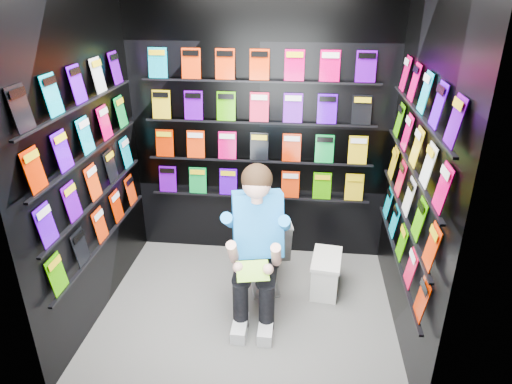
# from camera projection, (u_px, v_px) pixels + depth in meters

# --- Properties ---
(floor) EXTENTS (2.40, 2.40, 0.00)m
(floor) POSITION_uv_depth(u_px,v_px,m) (247.00, 311.00, 3.81)
(floor) COLOR #60605D
(floor) RESTS_ON ground
(wall_back) EXTENTS (2.40, 0.04, 2.60)m
(wall_back) POSITION_uv_depth(u_px,v_px,m) (260.00, 127.00, 4.17)
(wall_back) COLOR black
(wall_back) RESTS_ON floor
(wall_front) EXTENTS (2.40, 0.04, 2.60)m
(wall_front) POSITION_uv_depth(u_px,v_px,m) (220.00, 236.00, 2.37)
(wall_front) COLOR black
(wall_front) RESTS_ON floor
(wall_left) EXTENTS (0.04, 2.00, 2.60)m
(wall_left) POSITION_uv_depth(u_px,v_px,m) (86.00, 160.00, 3.39)
(wall_left) COLOR black
(wall_left) RESTS_ON floor
(wall_right) EXTENTS (0.04, 2.00, 2.60)m
(wall_right) POSITION_uv_depth(u_px,v_px,m) (417.00, 173.00, 3.15)
(wall_right) COLOR black
(wall_right) RESTS_ON floor
(comics_back) EXTENTS (2.10, 0.06, 1.37)m
(comics_back) POSITION_uv_depth(u_px,v_px,m) (259.00, 127.00, 4.15)
(comics_back) COLOR #D10054
(comics_back) RESTS_ON wall_back
(comics_left) EXTENTS (0.06, 1.70, 1.37)m
(comics_left) POSITION_uv_depth(u_px,v_px,m) (89.00, 159.00, 3.39)
(comics_left) COLOR #D10054
(comics_left) RESTS_ON wall_left
(comics_right) EXTENTS (0.06, 1.70, 1.37)m
(comics_right) POSITION_uv_depth(u_px,v_px,m) (413.00, 172.00, 3.15)
(comics_right) COLOR #D10054
(comics_right) RESTS_ON wall_right
(toilet) EXTENTS (0.57, 0.82, 0.73)m
(toilet) POSITION_uv_depth(u_px,v_px,m) (262.00, 244.00, 4.08)
(toilet) COLOR white
(toilet) RESTS_ON floor
(longbox) EXTENTS (0.27, 0.43, 0.30)m
(longbox) POSITION_uv_depth(u_px,v_px,m) (326.00, 275.00, 4.02)
(longbox) COLOR silver
(longbox) RESTS_ON floor
(longbox_lid) EXTENTS (0.29, 0.45, 0.03)m
(longbox_lid) POSITION_uv_depth(u_px,v_px,m) (327.00, 259.00, 3.95)
(longbox_lid) COLOR silver
(longbox_lid) RESTS_ON longbox
(reader) EXTENTS (0.68, 0.86, 1.42)m
(reader) POSITION_uv_depth(u_px,v_px,m) (258.00, 225.00, 3.57)
(reader) COLOR #1F7DDA
(reader) RESTS_ON toilet
(held_comic) EXTENTS (0.26, 0.19, 0.10)m
(held_comic) POSITION_uv_depth(u_px,v_px,m) (253.00, 271.00, 3.33)
(held_comic) COLOR green
(held_comic) RESTS_ON reader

